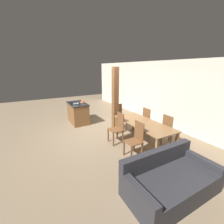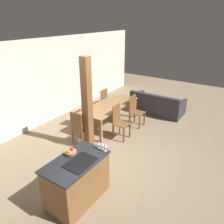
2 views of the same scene
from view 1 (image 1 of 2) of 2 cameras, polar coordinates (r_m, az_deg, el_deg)
ground_plane at (r=5.88m, az=-4.60°, el=-7.72°), size 16.00×16.00×0.00m
wall_back at (r=7.08m, az=16.43°, el=7.25°), size 11.20×0.08×2.70m
kitchen_island at (r=6.91m, az=-12.84°, el=-0.33°), size 1.22×0.71×0.91m
fruit_bowl at (r=6.75m, az=-11.10°, el=3.71°), size 0.23×0.23×0.11m
wine_glass_near at (r=6.19m, az=-14.25°, el=3.18°), size 0.06×0.06×0.16m
wine_glass_middle at (r=6.21m, az=-13.55°, el=3.27°), size 0.06×0.06×0.16m
wine_glass_far at (r=6.23m, az=-12.86°, el=3.36°), size 0.06×0.06×0.16m
dining_table at (r=4.93m, az=11.75°, el=-4.85°), size 2.14×0.90×0.73m
dining_chair_near_left at (r=4.96m, az=2.11°, el=-5.87°), size 0.40×0.40×1.01m
dining_chair_near_right at (r=4.24m, az=8.97°, el=-10.13°), size 0.40×0.40×1.01m
dining_chair_far_left at (r=5.72m, az=13.63°, el=-3.23°), size 0.40×0.40×1.01m
dining_chair_far_right at (r=5.11m, az=20.94°, el=-6.30°), size 0.40×0.40×1.01m
dining_chair_head_end at (r=6.06m, az=2.76°, el=-1.65°), size 0.40×0.40×1.01m
couch at (r=3.45m, az=21.26°, el=-23.22°), size 0.97×1.87×0.78m
timber_post at (r=5.69m, az=1.23°, el=4.48°), size 0.20×0.20×2.44m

